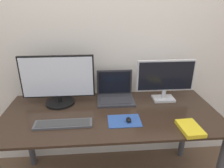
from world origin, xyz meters
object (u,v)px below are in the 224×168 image
object	(u,v)px
laptop	(115,93)
mouse	(129,120)
monitor_left	(58,81)
monitor_right	(165,79)
book	(190,128)
keyboard	(63,124)

from	to	relation	value
laptop	mouse	size ratio (longest dim) A/B	5.43
monitor_left	monitor_right	xyz separation A→B (m)	(0.91, 0.00, -0.01)
monitor_right	mouse	distance (m)	0.53
laptop	book	distance (m)	0.70
laptop	mouse	bearing A→B (deg)	-80.70
monitor_right	laptop	distance (m)	0.46
monitor_left	laptop	distance (m)	0.51
monitor_left	book	world-z (taller)	monitor_left
monitor_right	keyboard	size ratio (longest dim) A/B	1.21
monitor_left	keyboard	world-z (taller)	monitor_left
mouse	monitor_left	bearing A→B (deg)	148.32
laptop	monitor_right	bearing A→B (deg)	-6.30
monitor_left	monitor_right	size ratio (longest dim) A/B	1.21
monitor_left	monitor_right	distance (m)	0.91
monitor_right	laptop	size ratio (longest dim) A/B	1.55
monitor_left	monitor_right	bearing A→B (deg)	0.01
laptop	mouse	distance (m)	0.39
monitor_left	laptop	world-z (taller)	monitor_left
monitor_left	keyboard	xyz separation A→B (m)	(0.07, -0.34, -0.20)
monitor_right	mouse	xyz separation A→B (m)	(-0.37, -0.34, -0.18)
monitor_right	mouse	bearing A→B (deg)	-137.53
mouse	keyboard	bearing A→B (deg)	179.95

